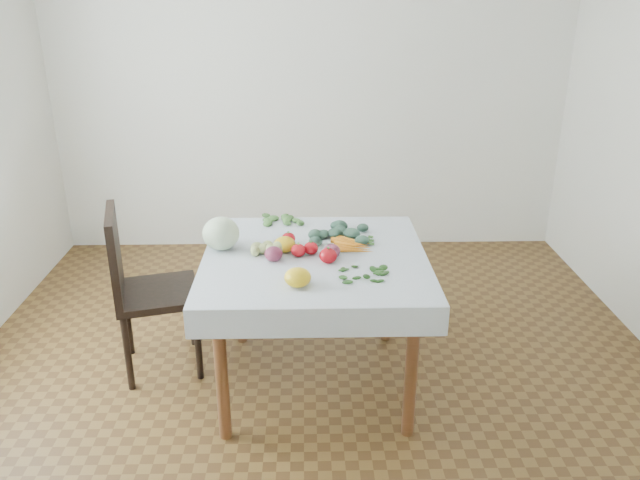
# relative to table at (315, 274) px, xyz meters

# --- Properties ---
(ground) EXTENTS (4.00, 4.00, 0.00)m
(ground) POSITION_rel_table_xyz_m (0.00, 0.00, -0.65)
(ground) COLOR brown
(back_wall) EXTENTS (4.00, 0.04, 2.70)m
(back_wall) POSITION_rel_table_xyz_m (0.00, 2.00, 0.70)
(back_wall) COLOR silver
(back_wall) RESTS_ON ground
(table) EXTENTS (1.00, 1.00, 0.75)m
(table) POSITION_rel_table_xyz_m (0.00, 0.00, 0.00)
(table) COLOR brown
(table) RESTS_ON ground
(tablecloth) EXTENTS (1.12, 1.12, 0.01)m
(tablecloth) POSITION_rel_table_xyz_m (0.00, 0.00, 0.10)
(tablecloth) COLOR white
(tablecloth) RESTS_ON table
(chair) EXTENTS (0.52, 0.52, 0.95)m
(chair) POSITION_rel_table_xyz_m (-0.94, 0.16, -0.11)
(chair) COLOR black
(chair) RESTS_ON ground
(cabbage) EXTENTS (0.21, 0.21, 0.17)m
(cabbage) POSITION_rel_table_xyz_m (-0.48, 0.10, 0.19)
(cabbage) COLOR #B6CEAC
(cabbage) RESTS_ON tablecloth
(tomato_a) EXTENTS (0.08, 0.08, 0.06)m
(tomato_a) POSITION_rel_table_xyz_m (-0.14, 0.15, 0.13)
(tomato_a) COLOR #A90B13
(tomato_a) RESTS_ON tablecloth
(tomato_b) EXTENTS (0.09, 0.09, 0.07)m
(tomato_b) POSITION_rel_table_xyz_m (-0.08, -0.01, 0.14)
(tomato_b) COLOR #A90B13
(tomato_b) RESTS_ON tablecloth
(tomato_c) EXTENTS (0.11, 0.11, 0.08)m
(tomato_c) POSITION_rel_table_xyz_m (0.06, -0.09, 0.14)
(tomato_c) COLOR #A90B13
(tomato_c) RESTS_ON tablecloth
(tomato_d) EXTENTS (0.10, 0.10, 0.06)m
(tomato_d) POSITION_rel_table_xyz_m (-0.02, 0.02, 0.13)
(tomato_d) COLOR #A90B13
(tomato_d) RESTS_ON tablecloth
(heirloom_back) EXTENTS (0.15, 0.15, 0.08)m
(heirloom_back) POSITION_rel_table_xyz_m (-0.15, 0.05, 0.14)
(heirloom_back) COLOR yellow
(heirloom_back) RESTS_ON tablecloth
(heirloom_front) EXTENTS (0.14, 0.14, 0.09)m
(heirloom_front) POSITION_rel_table_xyz_m (-0.08, -0.34, 0.15)
(heirloom_front) COLOR yellow
(heirloom_front) RESTS_ON tablecloth
(onion_a) EXTENTS (0.10, 0.10, 0.08)m
(onion_a) POSITION_rel_table_xyz_m (-0.20, -0.06, 0.14)
(onion_a) COLOR #4E162D
(onion_a) RESTS_ON tablecloth
(onion_b) EXTENTS (0.10, 0.10, 0.07)m
(onion_b) POSITION_rel_table_xyz_m (0.08, -0.04, 0.14)
(onion_b) COLOR #4E162D
(onion_b) RESTS_ON tablecloth
(tomatillo_cluster) EXTENTS (0.17, 0.13, 0.05)m
(tomatillo_cluster) POSITION_rel_table_xyz_m (-0.25, 0.03, 0.13)
(tomatillo_cluster) COLOR #AFC06F
(tomatillo_cluster) RESTS_ON tablecloth
(carrot_bunch) EXTENTS (0.21, 0.23, 0.03)m
(carrot_bunch) POSITION_rel_table_xyz_m (0.20, 0.09, 0.12)
(carrot_bunch) COLOR orange
(carrot_bunch) RESTS_ON tablecloth
(kale_bunch) EXTENTS (0.32, 0.31, 0.04)m
(kale_bunch) POSITION_rel_table_xyz_m (0.13, 0.26, 0.12)
(kale_bunch) COLOR #325140
(kale_bunch) RESTS_ON tablecloth
(basil_bunch) EXTENTS (0.23, 0.16, 0.01)m
(basil_bunch) POSITION_rel_table_xyz_m (0.22, -0.23, 0.11)
(basil_bunch) COLOR #1F4816
(basil_bunch) RESTS_ON tablecloth
(dill_bunch) EXTENTS (0.23, 0.20, 0.02)m
(dill_bunch) POSITION_rel_table_xyz_m (-0.17, 0.48, 0.11)
(dill_bunch) COLOR #447134
(dill_bunch) RESTS_ON tablecloth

